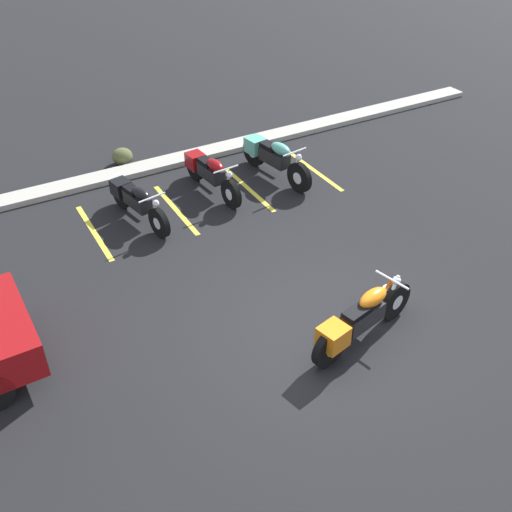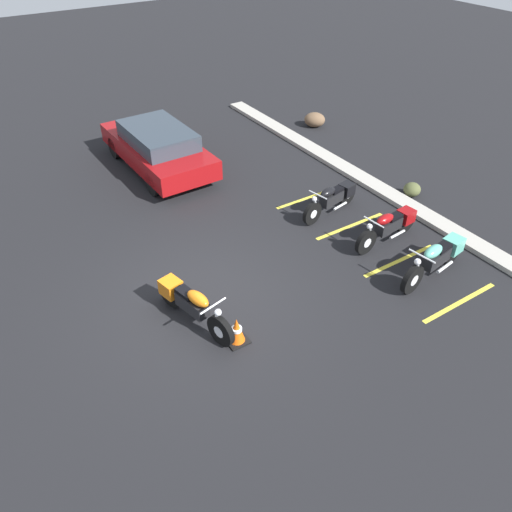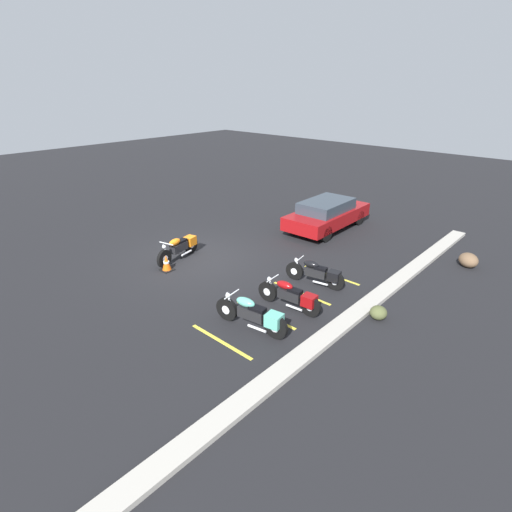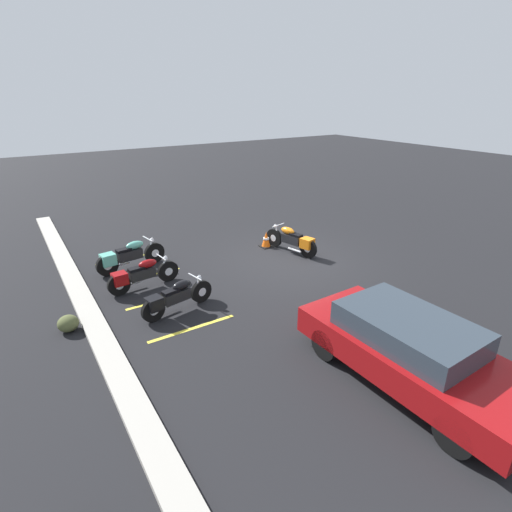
% 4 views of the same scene
% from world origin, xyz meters
% --- Properties ---
extents(ground, '(60.00, 60.00, 0.00)m').
position_xyz_m(ground, '(0.00, 0.00, 0.00)').
color(ground, black).
extents(motorcycle_orange_featured, '(2.08, 0.78, 0.83)m').
position_xyz_m(motorcycle_orange_featured, '(0.42, -0.47, 0.44)').
color(motorcycle_orange_featured, black).
rests_on(motorcycle_orange_featured, ground).
extents(parked_bike_0, '(0.68, 1.94, 0.77)m').
position_xyz_m(parked_bike_0, '(-1.18, 4.36, 0.41)').
color(parked_bike_0, black).
rests_on(parked_bike_0, ground).
extents(parked_bike_1, '(0.58, 2.02, 0.79)m').
position_xyz_m(parked_bike_1, '(0.52, 4.65, 0.42)').
color(parked_bike_1, black).
rests_on(parked_bike_1, ground).
extents(parked_bike_2, '(0.70, 2.15, 0.85)m').
position_xyz_m(parked_bike_2, '(1.97, 4.57, 0.45)').
color(parked_bike_2, black).
rests_on(parked_bike_2, ground).
extents(concrete_curb, '(18.00, 0.50, 0.12)m').
position_xyz_m(concrete_curb, '(0.00, 6.17, 0.06)').
color(concrete_curb, '#A8A399').
rests_on(concrete_curb, ground).
extents(landscape_rock_0, '(0.65, 0.65, 0.38)m').
position_xyz_m(landscape_rock_0, '(-0.66, 6.69, 0.19)').
color(landscape_rock_0, '#4E5430').
rests_on(landscape_rock_0, ground).
extents(traffic_cone, '(0.40, 0.40, 0.54)m').
position_xyz_m(traffic_cone, '(1.36, -0.02, 0.25)').
color(traffic_cone, black).
rests_on(traffic_cone, ground).
extents(stall_line_0, '(0.10, 2.10, 0.00)m').
position_xyz_m(stall_line_0, '(-2.08, 4.31, 0.00)').
color(stall_line_0, gold).
rests_on(stall_line_0, ground).
extents(stall_line_1, '(0.10, 2.10, 0.00)m').
position_xyz_m(stall_line_1, '(-0.42, 4.31, 0.00)').
color(stall_line_1, gold).
rests_on(stall_line_1, ground).
extents(stall_line_2, '(0.10, 2.10, 0.00)m').
position_xyz_m(stall_line_2, '(1.24, 4.31, 0.00)').
color(stall_line_2, gold).
rests_on(stall_line_2, ground).
extents(stall_line_3, '(0.10, 2.10, 0.00)m').
position_xyz_m(stall_line_3, '(2.90, 4.31, 0.00)').
color(stall_line_3, gold).
rests_on(stall_line_3, ground).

